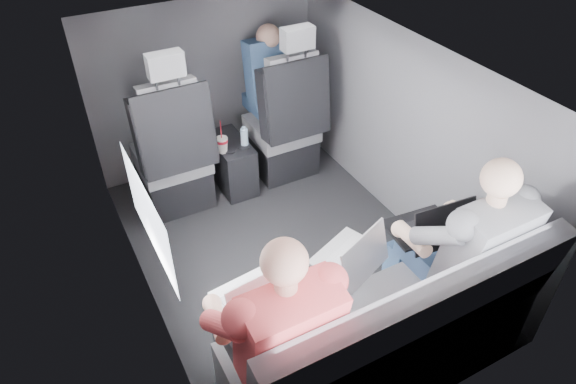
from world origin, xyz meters
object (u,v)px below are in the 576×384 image
rear_bench (385,340)px  laptop_black (429,227)px  passenger_rear_left (274,330)px  passenger_front_right (269,76)px  soda_cup (222,144)px  front_seat_right (285,129)px  front_seat_left (174,160)px  center_console (232,163)px  passenger_rear_right (460,248)px  water_bottle (244,137)px  laptop_silver (353,256)px  laptop_white (251,296)px

rear_bench → laptop_black: size_ratio=4.11×
passenger_rear_left → passenger_front_right: passenger_rear_left is taller
soda_cup → front_seat_right: bearing=6.8°
front_seat_left → center_console: 0.49m
front_seat_left → passenger_rear_right: front_seat_left is taller
front_seat_right → center_console: bearing=174.9°
front_seat_left → laptop_black: bearing=-60.4°
water_bottle → passenger_rear_right: size_ratio=0.13×
front_seat_left → laptop_silver: bearing=-74.7°
laptop_silver → passenger_front_right: passenger_front_right is taller
rear_bench → water_bottle: 1.85m
front_seat_left → laptop_white: front_seat_left is taller
soda_cup → laptop_black: size_ratio=0.67×
front_seat_right → passenger_front_right: size_ratio=1.78×
water_bottle → laptop_silver: size_ratio=0.37×
laptop_silver → passenger_rear_right: bearing=-22.7°
laptop_silver → passenger_front_right: bearing=75.9°
center_console → laptop_white: bearing=-109.3°
rear_bench → passenger_rear_right: bearing=10.8°
water_bottle → passenger_rear_left: bearing=-110.3°
front_seat_right → passenger_rear_left: 2.09m
front_seat_right → rear_bench: front_seat_right is taller
center_console → passenger_rear_right: 1.96m
passenger_rear_left → passenger_front_right: bearing=63.7°
rear_bench → water_bottle: size_ratio=10.14×
center_console → passenger_front_right: (0.45, 0.22, 0.54)m
laptop_black → soda_cup: bearing=110.1°
laptop_black → laptop_silver: bearing=178.1°
soda_cup → passenger_rear_left: bearing=-105.1°
soda_cup → water_bottle: 0.18m
passenger_front_right → laptop_silver: bearing=-104.1°
soda_cup → laptop_silver: laptop_silver is taller
passenger_rear_left → passenger_rear_right: (1.07, 0.00, -0.00)m
laptop_white → passenger_front_right: (1.02, 1.84, 0.11)m
soda_cup → laptop_black: laptop_black is taller
center_console → soda_cup: size_ratio=1.85×
front_seat_left → passenger_rear_left: size_ratio=1.03×
laptop_silver → passenger_front_right: size_ratio=0.60×
front_seat_left → laptop_silver: 1.67m
front_seat_left → passenger_front_right: size_ratio=1.78×
front_seat_right → center_console: front_seat_right is taller
water_bottle → passenger_rear_left: 1.87m
laptop_silver → passenger_rear_right: (0.51, -0.21, -0.00)m
laptop_white → laptop_black: laptop_black is taller
laptop_white → laptop_black: bearing=-1.4°
center_console → laptop_white: 1.77m
center_console → soda_cup: bearing=-133.4°
front_seat_left → rear_bench: front_seat_left is taller
laptop_black → passenger_rear_right: size_ratio=0.32×
front_seat_left → water_bottle: bearing=-6.7°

